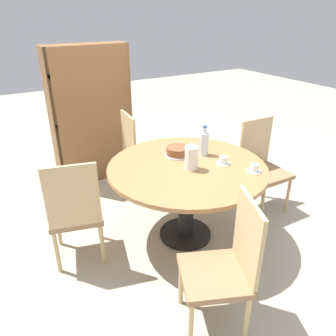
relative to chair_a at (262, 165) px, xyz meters
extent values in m
plane|color=#B2A893|center=(-0.97, -0.04, -0.49)|extent=(14.00, 14.00, 0.00)
cylinder|color=black|center=(-0.97, -0.04, -0.48)|extent=(0.49, 0.49, 0.03)
cylinder|color=black|center=(-0.97, -0.04, -0.13)|extent=(0.14, 0.14, 0.67)
cylinder|color=#9E7042|center=(-0.97, -0.04, 0.23)|extent=(1.38, 1.38, 0.04)
cylinder|color=tan|center=(-0.19, -0.25, -0.29)|extent=(0.03, 0.03, 0.40)
cylinder|color=tan|center=(0.17, -0.26, -0.29)|extent=(0.03, 0.03, 0.40)
cylinder|color=tan|center=(-0.18, 0.11, -0.29)|extent=(0.03, 0.03, 0.40)
cylinder|color=tan|center=(0.18, 0.10, -0.29)|extent=(0.03, 0.03, 0.40)
cube|color=#93704C|center=(0.00, -0.07, -0.07)|extent=(0.43, 0.43, 0.04)
cube|color=tan|center=(0.00, 0.13, 0.21)|extent=(0.40, 0.04, 0.51)
cylinder|color=tan|center=(-0.72, 0.72, -0.29)|extent=(0.03, 0.03, 0.40)
cylinder|color=tan|center=(-0.68, 1.08, -0.29)|extent=(0.03, 0.03, 0.40)
cylinder|color=tan|center=(-1.07, 0.76, -0.29)|extent=(0.03, 0.03, 0.40)
cylinder|color=tan|center=(-1.04, 1.12, -0.29)|extent=(0.03, 0.03, 0.40)
cube|color=#93704C|center=(-0.88, 0.92, -0.07)|extent=(0.46, 0.46, 0.04)
cube|color=tan|center=(-1.07, 0.94, 0.21)|extent=(0.06, 0.40, 0.51)
cylinder|color=tan|center=(-1.68, 0.33, -0.29)|extent=(0.03, 0.03, 0.40)
cylinder|color=tan|center=(-2.03, 0.43, -0.29)|extent=(0.03, 0.03, 0.40)
cylinder|color=tan|center=(-1.78, -0.01, -0.29)|extent=(0.03, 0.03, 0.40)
cylinder|color=tan|center=(-2.12, 0.08, -0.29)|extent=(0.03, 0.03, 0.40)
cube|color=#93704C|center=(-1.90, 0.21, -0.07)|extent=(0.51, 0.51, 0.04)
cube|color=tan|center=(-1.96, 0.02, 0.21)|extent=(0.39, 0.13, 0.51)
cylinder|color=tan|center=(-1.44, -0.70, -0.29)|extent=(0.03, 0.03, 0.40)
cylinder|color=tan|center=(-1.59, -1.03, -0.29)|extent=(0.03, 0.03, 0.40)
cylinder|color=tan|center=(-1.11, -0.84, -0.29)|extent=(0.03, 0.03, 0.40)
cylinder|color=tan|center=(-1.25, -1.17, -0.29)|extent=(0.03, 0.03, 0.40)
cube|color=#93704C|center=(-1.35, -0.93, -0.07)|extent=(0.55, 0.55, 0.04)
cube|color=tan|center=(-1.17, -1.01, 0.21)|extent=(0.18, 0.38, 0.51)
cube|color=brown|center=(-0.81, 1.57, 0.31)|extent=(0.04, 0.28, 1.61)
cube|color=brown|center=(-1.72, 1.57, 0.31)|extent=(0.04, 0.28, 1.61)
cube|color=brown|center=(-1.26, 1.44, 0.31)|extent=(0.94, 0.02, 1.61)
cube|color=brown|center=(-1.26, 1.57, -0.47)|extent=(0.87, 0.27, 0.04)
cube|color=brown|center=(-1.26, 1.57, 0.05)|extent=(0.87, 0.27, 0.04)
cube|color=brown|center=(-1.26, 1.57, 0.58)|extent=(0.87, 0.27, 0.04)
cube|color=brown|center=(-1.26, 1.57, 1.10)|extent=(0.87, 0.27, 0.04)
cube|color=beige|center=(-1.00, 1.56, -0.24)|extent=(0.34, 0.21, 0.43)
cube|color=#28703D|center=(-1.53, 1.56, -0.27)|extent=(0.34, 0.21, 0.38)
cube|color=teal|center=(-1.00, 1.56, 0.26)|extent=(0.34, 0.21, 0.38)
cube|color=teal|center=(-1.53, 1.56, 0.29)|extent=(0.34, 0.21, 0.44)
cube|color=beige|center=(-1.01, 1.56, 0.81)|extent=(0.36, 0.21, 0.41)
cube|color=#28703D|center=(-1.52, 1.56, 0.80)|extent=(0.36, 0.21, 0.40)
cylinder|color=white|center=(-0.98, -0.12, 0.35)|extent=(0.11, 0.11, 0.20)
cone|color=white|center=(-0.98, -0.12, 0.46)|extent=(0.10, 0.10, 0.02)
sphere|color=white|center=(-0.98, -0.12, 0.48)|extent=(0.02, 0.02, 0.02)
cylinder|color=silver|center=(-0.71, 0.07, 0.35)|extent=(0.08, 0.08, 0.21)
cylinder|color=silver|center=(-0.71, 0.07, 0.49)|extent=(0.04, 0.04, 0.06)
cylinder|color=#2D5184|center=(-0.71, 0.07, 0.52)|extent=(0.04, 0.04, 0.01)
cylinder|color=silver|center=(-0.92, 0.18, 0.25)|extent=(0.24, 0.24, 0.01)
cylinder|color=brown|center=(-0.92, 0.18, 0.29)|extent=(0.21, 0.21, 0.07)
cylinder|color=silver|center=(-0.56, -0.43, 0.25)|extent=(0.12, 0.12, 0.01)
cylinder|color=white|center=(-0.56, -0.43, 0.28)|extent=(0.07, 0.07, 0.06)
cylinder|color=silver|center=(-0.68, -0.18, 0.25)|extent=(0.12, 0.12, 0.01)
cylinder|color=white|center=(-0.68, -0.18, 0.28)|extent=(0.07, 0.07, 0.06)
camera|label=1|loc=(-2.41, -2.14, 1.47)|focal=35.00mm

